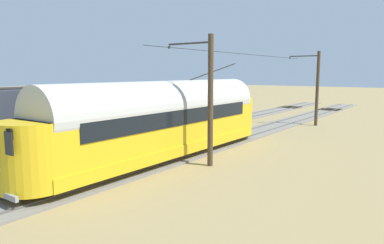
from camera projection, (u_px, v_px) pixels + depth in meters
ground_plane at (149, 149)px, 22.40m from camera, size 220.00×220.00×0.00m
track_streetcar_siding at (186, 153)px, 21.14m from camera, size 2.80×80.00×0.18m
track_adjacent_siding at (124, 143)px, 24.15m from camera, size 2.80×80.00×0.18m
vintage_streetcar at (165, 119)px, 19.33m from camera, size 2.65×17.72×5.22m
boxcar_adjacent at (34, 122)px, 18.80m from camera, size 2.96×12.58×3.85m
catenary_pole_foreground at (316, 87)px, 32.05m from camera, size 2.87×0.28×6.62m
catenary_pole_mid_near at (209, 98)px, 18.03m from camera, size 2.87×0.28×6.62m
overhead_wire_run at (251, 54)px, 26.63m from camera, size 2.67×21.48×0.18m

